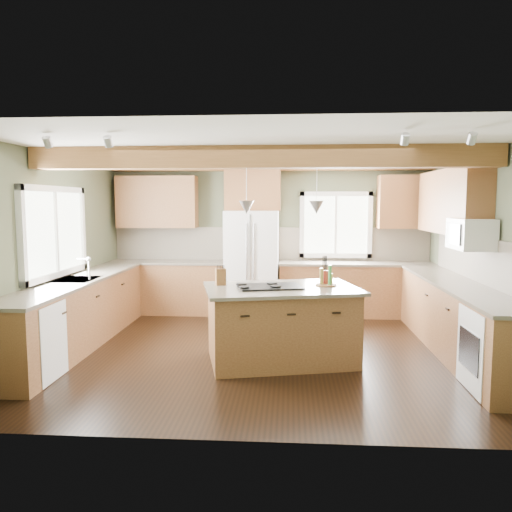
{
  "coord_description": "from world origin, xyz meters",
  "views": [
    {
      "loc": [
        0.35,
        -6.36,
        1.94
      ],
      "look_at": [
        -0.11,
        0.3,
        1.22
      ],
      "focal_mm": 35.0,
      "sensor_mm": 36.0,
      "label": 1
    }
  ],
  "objects": [
    {
      "name": "dishwasher",
      "position": [
        -2.49,
        -1.25,
        0.43
      ],
      "size": [
        0.6,
        0.6,
        0.84
      ],
      "primitive_type": "cube",
      "color": "white",
      "rests_on": "floor"
    },
    {
      "name": "refrigerator",
      "position": [
        -0.3,
        2.12,
        0.9
      ],
      "size": [
        0.9,
        0.74,
        1.8
      ],
      "primitive_type": "cube",
      "color": "white",
      "rests_on": "floor"
    },
    {
      "name": "microwave",
      "position": [
        2.58,
        -0.05,
        1.55
      ],
      "size": [
        0.4,
        0.7,
        0.38
      ],
      "primitive_type": "cube",
      "color": "white",
      "rests_on": "wall_right"
    },
    {
      "name": "window_left",
      "position": [
        -2.78,
        0.05,
        1.55
      ],
      "size": [
        0.04,
        1.6,
        1.05
      ],
      "primitive_type": "cube",
      "color": "white",
      "rests_on": "wall_left"
    },
    {
      "name": "backsplash_right",
      "position": [
        2.78,
        0.05,
        1.21
      ],
      "size": [
        0.03,
        3.7,
        0.58
      ],
      "primitive_type": "cube",
      "color": "brown",
      "rests_on": "wall_right"
    },
    {
      "name": "base_cab_back_left",
      "position": [
        -1.79,
        2.2,
        0.44
      ],
      "size": [
        2.02,
        0.6,
        0.88
      ],
      "primitive_type": "cube",
      "color": "brown",
      "rests_on": "floor"
    },
    {
      "name": "base_cab_left",
      "position": [
        -2.5,
        0.05,
        0.44
      ],
      "size": [
        0.6,
        3.7,
        0.88
      ],
      "primitive_type": "cube",
      "color": "brown",
      "rests_on": "floor"
    },
    {
      "name": "upper_cab_over_fridge",
      "position": [
        -0.3,
        2.33,
        2.15
      ],
      "size": [
        0.96,
        0.35,
        0.7
      ],
      "primitive_type": "cube",
      "color": "brown",
      "rests_on": "wall_back"
    },
    {
      "name": "base_cab_right",
      "position": [
        2.5,
        0.05,
        0.44
      ],
      "size": [
        0.6,
        3.7,
        0.88
      ],
      "primitive_type": "cube",
      "color": "brown",
      "rests_on": "floor"
    },
    {
      "name": "island_top",
      "position": [
        0.25,
        -0.4,
        0.9
      ],
      "size": [
        2.03,
        1.54,
        0.04
      ],
      "primitive_type": "cube",
      "rotation": [
        0.0,
        0.0,
        0.23
      ],
      "color": "#453E32",
      "rests_on": "island"
    },
    {
      "name": "wall_back",
      "position": [
        0.0,
        2.5,
        1.3
      ],
      "size": [
        5.6,
        0.0,
        5.6
      ],
      "primitive_type": "plane",
      "rotation": [
        1.57,
        0.0,
        0.0
      ],
      "color": "#4B523A",
      "rests_on": "ground"
    },
    {
      "name": "wall_right",
      "position": [
        2.8,
        0.0,
        1.3
      ],
      "size": [
        0.0,
        5.0,
        5.0
      ],
      "primitive_type": "plane",
      "rotation": [
        1.57,
        0.0,
        -1.57
      ],
      "color": "#4B523A",
      "rests_on": "ground"
    },
    {
      "name": "utensil_crock",
      "position": [
        0.79,
        -0.06,
        1.0
      ],
      "size": [
        0.15,
        0.15,
        0.16
      ],
      "primitive_type": "cylinder",
      "rotation": [
        0.0,
        0.0,
        0.37
      ],
      "color": "#3F3A33",
      "rests_on": "island_top"
    },
    {
      "name": "bottle_tray",
      "position": [
        0.8,
        -0.25,
        1.04
      ],
      "size": [
        0.34,
        0.34,
        0.24
      ],
      "primitive_type": null,
      "rotation": [
        0.0,
        0.0,
        0.39
      ],
      "color": "brown",
      "rests_on": "island_top"
    },
    {
      "name": "cooktop",
      "position": [
        0.11,
        -0.43,
        0.93
      ],
      "size": [
        0.83,
        0.65,
        0.02
      ],
      "primitive_type": "cube",
      "rotation": [
        0.0,
        0.0,
        0.23
      ],
      "color": "black",
      "rests_on": "island_top"
    },
    {
      "name": "counter_back_right",
      "position": [
        1.49,
        2.2,
        0.9
      ],
      "size": [
        2.66,
        0.64,
        0.04
      ],
      "primitive_type": "cube",
      "color": "#453E32",
      "rests_on": "base_cab_back_right"
    },
    {
      "name": "upper_cab_back_left",
      "position": [
        -1.99,
        2.33,
        1.95
      ],
      "size": [
        1.4,
        0.35,
        0.9
      ],
      "primitive_type": "cube",
      "color": "brown",
      "rests_on": "wall_back"
    },
    {
      "name": "counter_left",
      "position": [
        -2.5,
        0.05,
        0.9
      ],
      "size": [
        0.64,
        3.74,
        0.04
      ],
      "primitive_type": "cube",
      "color": "#453E32",
      "rests_on": "base_cab_left"
    },
    {
      "name": "sink",
      "position": [
        -2.5,
        0.05,
        0.91
      ],
      "size": [
        0.5,
        0.65,
        0.03
      ],
      "primitive_type": "cube",
      "color": "#262628",
      "rests_on": "counter_left"
    },
    {
      "name": "island",
      "position": [
        0.25,
        -0.4,
        0.44
      ],
      "size": [
        1.9,
        1.4,
        0.88
      ],
      "primitive_type": "cube",
      "rotation": [
        0.0,
        0.0,
        0.23
      ],
      "color": "brown",
      "rests_on": "floor"
    },
    {
      "name": "ceiling_beam",
      "position": [
        0.0,
        -0.4,
        2.47
      ],
      "size": [
        5.55,
        0.26,
        0.26
      ],
      "primitive_type": "cube",
      "color": "brown",
      "rests_on": "ceiling"
    },
    {
      "name": "window_back",
      "position": [
        1.15,
        2.48,
        1.55
      ],
      "size": [
        1.1,
        0.04,
        1.0
      ],
      "primitive_type": "cube",
      "color": "white",
      "rests_on": "wall_back"
    },
    {
      "name": "soffit_trim",
      "position": [
        0.0,
        2.4,
        2.54
      ],
      "size": [
        5.55,
        0.2,
        0.1
      ],
      "primitive_type": "cube",
      "color": "brown",
      "rests_on": "ceiling"
    },
    {
      "name": "upper_cab_back_corner",
      "position": [
        2.3,
        2.33,
        1.95
      ],
      "size": [
        0.9,
        0.35,
        0.9
      ],
      "primitive_type": "cube",
      "color": "brown",
      "rests_on": "wall_back"
    },
    {
      "name": "counter_back_left",
      "position": [
        -1.79,
        2.2,
        0.9
      ],
      "size": [
        2.06,
        0.64,
        0.04
      ],
      "primitive_type": "cube",
      "color": "#453E32",
      "rests_on": "base_cab_back_left"
    },
    {
      "name": "faucet",
      "position": [
        -2.32,
        0.05,
        1.05
      ],
      "size": [
        0.02,
        0.02,
        0.28
      ],
      "primitive_type": "cylinder",
      "color": "#B2B2B7",
      "rests_on": "sink"
    },
    {
      "name": "counter_right",
      "position": [
        2.5,
        0.05,
        0.9
      ],
      "size": [
        0.64,
        3.74,
        0.04
      ],
      "primitive_type": "cube",
      "color": "#453E32",
      "rests_on": "base_cab_right"
    },
    {
      "name": "knife_block",
      "position": [
        -0.51,
        -0.3,
        1.02
      ],
      "size": [
        0.15,
        0.13,
        0.2
      ],
      "primitive_type": "cube",
      "rotation": [
        0.0,
        0.0,
        0.33
      ],
      "color": "brown",
      "rests_on": "island_top"
    },
    {
      "name": "pendant_right",
      "position": [
        0.66,
        -0.3,
        1.88
      ],
      "size": [
        0.18,
        0.18,
        0.16
      ],
      "primitive_type": "cone",
      "rotation": [
        3.14,
        0.0,
        0.0
      ],
      "color": "#B2B2B7",
      "rests_on": "ceiling"
    },
    {
      "name": "oven",
      "position": [
        2.49,
        -1.25,
        0.43
      ],
      "size": [
        0.6,
        0.72,
        0.84
      ],
      "primitive_type": "cube",
      "color": "white",
      "rests_on": "floor"
    },
    {
      "name": "base_cab_back_right",
      "position": [
        1.49,
        2.2,
        0.44
      ],
      "size": [
        2.62,
        0.6,
        0.88
      ],
      "primitive_type": "cube",
      "color": "brown",
      "rests_on": "floor"
    },
    {
      "name": "pendant_left",
      "position": [
        -0.16,
        -0.5,
        1.88
      ],
      "size": [
        0.18,
        0.18,
        0.16
      ],
      "primitive_type": "cone",
      "rotation": [
        3.14,
        0.0,
        0.0
      ],
      "color": "#B2B2B7",
      "rests_on": "ceiling"
    },
    {
      "name": "ceiling",
      "position": [
        0.0,
        0.0,
        2.6
      ],
      "size": [
        5.6,
        5.6,
        0.0
      ],
      "primitive_type": "plane",
      "rotation": [
        3.14,
        0.0,
        0.0
      ],
      "color": "silver",
      "rests_on": "wall_back"
    },
    {
      "name": "floor",
      "position": [
        0.0,
        0.0,
        0.0
      ],
      "size": [
        5.6,
        5.6,
        0.0
      ],
      "primitive_type": "plane",
      "color": "black",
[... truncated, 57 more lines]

